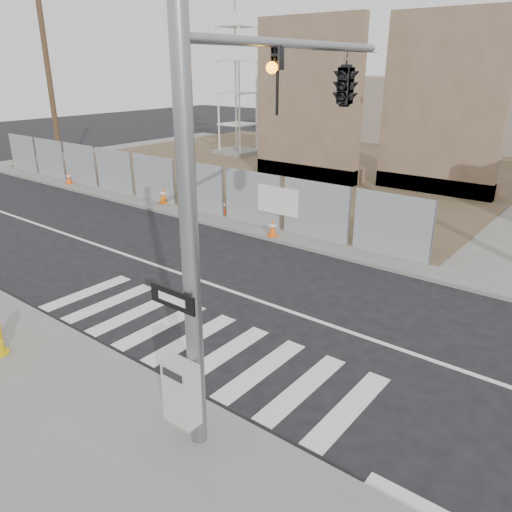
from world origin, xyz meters
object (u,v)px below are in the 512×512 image
Objects in this scene: signal_pole at (301,130)px; traffic_cone_b at (163,195)px; crane_tower at (236,10)px; traffic_cone_a at (69,178)px; traffic_cone_c at (222,207)px; traffic_cone_d at (272,228)px.

signal_pole reaches higher than traffic_cone_b.
crane_tower is 29.08× the size of traffic_cone_a.
traffic_cone_b reaches higher than traffic_cone_c.
crane_tower is 17.22m from traffic_cone_c.
traffic_cone_a is at bearing -176.56° from traffic_cone_c.
signal_pole is 10.60× the size of traffic_cone_c.
signal_pole reaches higher than traffic_cone_d.
traffic_cone_b is at bearing 3.00° from traffic_cone_a.
traffic_cone_b reaches higher than traffic_cone_d.
traffic_cone_d is (13.23, -0.35, 0.00)m from traffic_cone_a.
traffic_cone_c is 1.05× the size of traffic_cone_d.
traffic_cone_c is at bearing 163.52° from traffic_cone_d.
signal_pole is at bearing -30.91° from traffic_cone_b.
traffic_cone_c is at bearing -52.39° from crane_tower.
traffic_cone_b is at bearing 173.79° from traffic_cone_d.
traffic_cone_c is (3.26, 0.25, -0.03)m from traffic_cone_b.
traffic_cone_a is 10.03m from traffic_cone_c.
crane_tower is 27.49× the size of traffic_cone_c.
traffic_cone_a is (-0.90, -12.43, -8.60)m from crane_tower.
traffic_cone_a is 6.76m from traffic_cone_b.
crane_tower is 19.73m from traffic_cone_d.
signal_pole reaches higher than traffic_cone_a.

